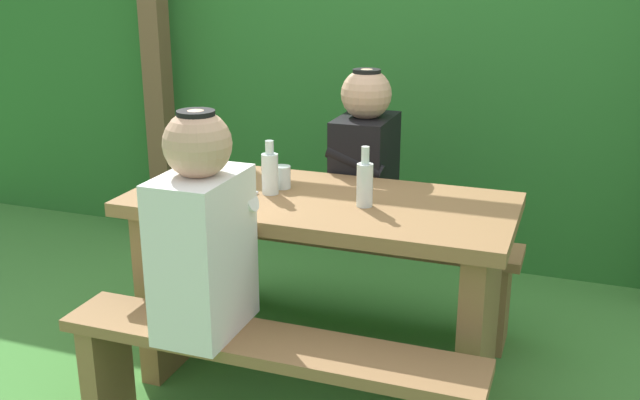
# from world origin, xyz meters

# --- Properties ---
(ground_plane) EXTENTS (12.00, 12.00, 0.00)m
(ground_plane) POSITION_xyz_m (0.00, 0.00, 0.00)
(ground_plane) COLOR #448538
(hedge_backdrop) EXTENTS (6.40, 0.83, 2.03)m
(hedge_backdrop) POSITION_xyz_m (0.00, 1.73, 1.01)
(hedge_backdrop) COLOR #2A6C29
(hedge_backdrop) RESTS_ON ground_plane
(pergola_post_left) EXTENTS (0.12, 0.12, 2.14)m
(pergola_post_left) POSITION_xyz_m (-1.38, 1.16, 1.07)
(pergola_post_left) COLOR brown
(pergola_post_left) RESTS_ON ground_plane
(picnic_table) EXTENTS (1.40, 0.64, 0.75)m
(picnic_table) POSITION_xyz_m (0.00, 0.00, 0.51)
(picnic_table) COLOR olive
(picnic_table) RESTS_ON ground_plane
(bench_near) EXTENTS (1.40, 0.24, 0.43)m
(bench_near) POSITION_xyz_m (0.00, -0.50, 0.31)
(bench_near) COLOR olive
(bench_near) RESTS_ON ground_plane
(bench_far) EXTENTS (1.40, 0.24, 0.43)m
(bench_far) POSITION_xyz_m (0.00, 0.50, 0.31)
(bench_far) COLOR olive
(bench_far) RESTS_ON ground_plane
(person_white_shirt) EXTENTS (0.25, 0.35, 0.72)m
(person_white_shirt) POSITION_xyz_m (-0.21, -0.50, 0.76)
(person_white_shirt) COLOR white
(person_white_shirt) RESTS_ON bench_near
(person_black_coat) EXTENTS (0.25, 0.35, 0.72)m
(person_black_coat) POSITION_xyz_m (0.02, 0.50, 0.76)
(person_black_coat) COLOR black
(person_black_coat) RESTS_ON bench_far
(drinking_glass) EXTENTS (0.06, 0.06, 0.09)m
(drinking_glass) POSITION_xyz_m (-0.18, 0.07, 0.79)
(drinking_glass) COLOR silver
(drinking_glass) RESTS_ON picnic_table
(bottle_left) EXTENTS (0.06, 0.06, 0.20)m
(bottle_left) POSITION_xyz_m (-0.19, -0.01, 0.83)
(bottle_left) COLOR silver
(bottle_left) RESTS_ON picnic_table
(bottle_right) EXTENTS (0.06, 0.06, 0.21)m
(bottle_right) POSITION_xyz_m (0.18, -0.03, 0.83)
(bottle_right) COLOR silver
(bottle_right) RESTS_ON picnic_table
(cell_phone) EXTENTS (0.07, 0.14, 0.01)m
(cell_phone) POSITION_xyz_m (-0.26, -0.10, 0.75)
(cell_phone) COLOR silver
(cell_phone) RESTS_ON picnic_table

